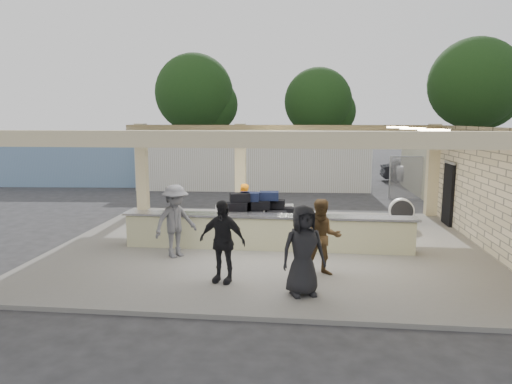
# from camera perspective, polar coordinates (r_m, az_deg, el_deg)

# --- Properties ---
(ground) EXTENTS (120.00, 120.00, 0.00)m
(ground) POSITION_cam_1_polar(r_m,az_deg,el_deg) (13.45, 1.58, -6.92)
(ground) COLOR #272729
(ground) RESTS_ON ground
(pavilion) EXTENTS (12.01, 10.00, 3.55)m
(pavilion) POSITION_cam_1_polar(r_m,az_deg,el_deg) (13.78, 2.71, -0.79)
(pavilion) COLOR slate
(pavilion) RESTS_ON ground
(baggage_counter) EXTENTS (8.20, 0.58, 0.98)m
(baggage_counter) POSITION_cam_1_polar(r_m,az_deg,el_deg) (12.82, 1.41, -5.01)
(baggage_counter) COLOR #C3C192
(baggage_counter) RESTS_ON pavilion
(luggage_cart) EXTENTS (2.71, 1.95, 1.45)m
(luggage_cart) POSITION_cam_1_polar(r_m,az_deg,el_deg) (13.78, -0.17, -2.65)
(luggage_cart) COLOR white
(luggage_cart) RESTS_ON pavilion
(drum_fan) EXTENTS (0.85, 0.47, 0.93)m
(drum_fan) POSITION_cam_1_polar(r_m,az_deg,el_deg) (16.44, 17.71, -2.27)
(drum_fan) COLOR white
(drum_fan) RESTS_ON pavilion
(baggage_handler) EXTENTS (0.50, 0.65, 1.58)m
(baggage_handler) POSITION_cam_1_polar(r_m,az_deg,el_deg) (14.64, -1.61, -2.02)
(baggage_handler) COLOR orange
(baggage_handler) RESTS_ON pavilion
(passenger_a) EXTENTS (0.92, 0.49, 1.80)m
(passenger_a) POSITION_cam_1_polar(r_m,az_deg,el_deg) (10.70, 8.31, -5.66)
(passenger_a) COLOR brown
(passenger_a) RESTS_ON pavilion
(passenger_b) EXTENTS (1.15, 0.65, 1.86)m
(passenger_b) POSITION_cam_1_polar(r_m,az_deg,el_deg) (10.20, -4.25, -6.15)
(passenger_b) COLOR black
(passenger_b) RESTS_ON pavilion
(passenger_c) EXTENTS (1.14, 1.23, 1.92)m
(passenger_c) POSITION_cam_1_polar(r_m,az_deg,el_deg) (12.18, -10.03, -3.60)
(passenger_c) COLOR #54545A
(passenger_c) RESTS_ON pavilion
(passenger_d) EXTENTS (1.00, 0.67, 1.89)m
(passenger_d) POSITION_cam_1_polar(r_m,az_deg,el_deg) (9.47, 5.93, -7.26)
(passenger_d) COLOR black
(passenger_d) RESTS_ON pavilion
(car_white_a) EXTENTS (5.96, 3.90, 1.57)m
(car_white_a) POSITION_cam_1_polar(r_m,az_deg,el_deg) (27.91, 22.92, 2.31)
(car_white_a) COLOR silver
(car_white_a) RESTS_ON ground
(car_white_b) EXTENTS (5.22, 2.52, 1.59)m
(car_white_b) POSITION_cam_1_polar(r_m,az_deg,el_deg) (28.13, 28.99, 1.96)
(car_white_b) COLOR silver
(car_white_b) RESTS_ON ground
(car_dark) EXTENTS (4.02, 1.44, 1.34)m
(car_dark) POSITION_cam_1_polar(r_m,az_deg,el_deg) (29.14, 19.37, 2.54)
(car_dark) COLOR black
(car_dark) RESTS_ON ground
(container_white) EXTENTS (12.29, 2.97, 2.64)m
(container_white) POSITION_cam_1_polar(r_m,az_deg,el_deg) (24.59, -0.36, 3.48)
(container_white) COLOR silver
(container_white) RESTS_ON ground
(container_blue) EXTENTS (10.25, 3.16, 2.62)m
(container_blue) POSITION_cam_1_polar(r_m,az_deg,el_deg) (27.98, -20.48, 3.56)
(container_blue) COLOR #6D8CAE
(container_blue) RESTS_ON ground
(tree_left) EXTENTS (6.60, 6.30, 9.00)m
(tree_left) POSITION_cam_1_polar(r_m,az_deg,el_deg) (38.11, -7.17, 11.79)
(tree_left) COLOR #382619
(tree_left) RESTS_ON ground
(tree_mid) EXTENTS (6.00, 5.60, 8.00)m
(tree_mid) POSITION_cam_1_polar(r_m,az_deg,el_deg) (39.09, 8.23, 10.78)
(tree_mid) COLOR #382619
(tree_mid) RESTS_ON ground
(tree_right) EXTENTS (7.20, 7.00, 10.00)m
(tree_right) POSITION_cam_1_polar(r_m,az_deg,el_deg) (40.39, 25.98, 11.70)
(tree_right) COLOR #382619
(tree_right) RESTS_ON ground
(adjacent_building) EXTENTS (6.00, 8.00, 3.20)m
(adjacent_building) POSITION_cam_1_polar(r_m,az_deg,el_deg) (24.50, 26.44, 3.17)
(adjacent_building) COLOR #BCB895
(adjacent_building) RESTS_ON ground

